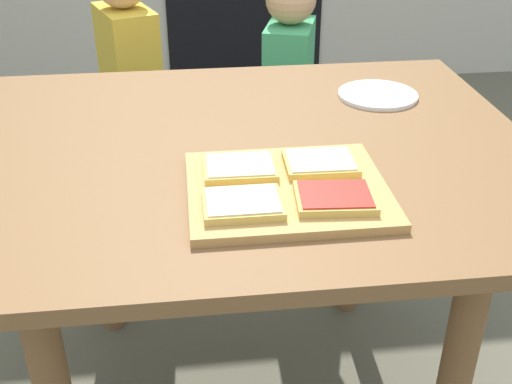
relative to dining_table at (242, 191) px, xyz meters
name	(u,v)px	position (x,y,z in m)	size (l,w,h in m)	color
dining_table	(242,191)	(0.00, 0.00, 0.00)	(1.25, 0.99, 0.78)	brown
cutting_board	(287,189)	(0.06, -0.21, 0.12)	(0.36, 0.31, 0.02)	tan
pizza_slice_near_left	(243,204)	(-0.03, -0.28, 0.14)	(0.14, 0.11, 0.02)	#DAB452
pizza_slice_near_right	(335,198)	(0.13, -0.28, 0.14)	(0.14, 0.12, 0.02)	#DAB452
pizza_slice_far_left	(240,168)	(-0.02, -0.15, 0.14)	(0.14, 0.11, 0.02)	#DAB452
pizza_slice_far_right	(320,163)	(0.14, -0.15, 0.14)	(0.14, 0.11, 0.02)	#DAB452
plate_white_right	(378,95)	(0.36, 0.23, 0.12)	(0.20, 0.20, 0.01)	white
child_left	(133,101)	(-0.28, 0.76, -0.08)	(0.21, 0.27, 1.05)	#2E4151
child_right	(288,106)	(0.23, 0.76, -0.12)	(0.20, 0.27, 0.98)	#324044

